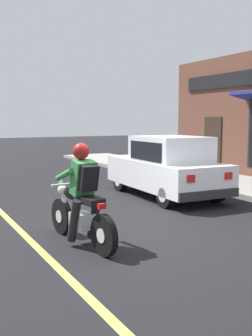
# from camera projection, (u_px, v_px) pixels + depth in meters

# --- Properties ---
(ground_plane) EXTENTS (80.00, 80.00, 0.00)m
(ground_plane) POSITION_uv_depth(u_px,v_px,m) (137.00, 232.00, 6.96)
(ground_plane) COLOR black
(sidewalk_curb) EXTENTS (2.60, 22.00, 0.14)m
(sidewalk_curb) POSITION_uv_depth(u_px,v_px,m) (229.00, 183.00, 11.97)
(sidewalk_curb) COLOR gray
(sidewalk_curb) RESTS_ON ground
(motorcycle_with_rider) EXTENTS (0.61, 2.02, 1.62)m
(motorcycle_with_rider) POSITION_uv_depth(u_px,v_px,m) (81.00, 202.00, 6.20)
(motorcycle_with_rider) COLOR black
(motorcycle_with_rider) RESTS_ON ground
(car_hatchback) EXTENTS (1.82, 3.86, 1.57)m
(car_hatchback) POSITION_uv_depth(u_px,v_px,m) (166.00, 167.00, 10.13)
(car_hatchback) COLOR black
(car_hatchback) RESTS_ON ground
(traffic_cone) EXTENTS (0.36, 0.36, 0.60)m
(traffic_cone) POSITION_uv_depth(u_px,v_px,m) (207.00, 167.00, 12.95)
(traffic_cone) COLOR black
(traffic_cone) RESTS_ON sidewalk_curb
(trash_bin) EXTENTS (0.56, 0.56, 0.98)m
(trash_bin) POSITION_uv_depth(u_px,v_px,m) (173.00, 155.00, 15.36)
(trash_bin) COLOR #2D2D33
(trash_bin) RESTS_ON sidewalk_curb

